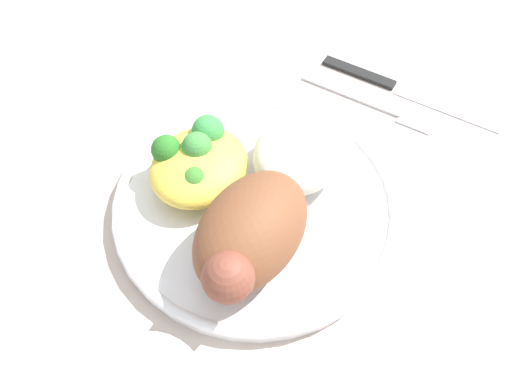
# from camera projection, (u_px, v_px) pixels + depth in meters

# --- Properties ---
(ground_plane) EXTENTS (2.00, 2.00, 0.00)m
(ground_plane) POSITION_uv_depth(u_px,v_px,m) (256.00, 211.00, 0.50)
(ground_plane) COLOR #C4ADA0
(plate) EXTENTS (0.25, 0.25, 0.02)m
(plate) POSITION_uv_depth(u_px,v_px,m) (256.00, 205.00, 0.50)
(plate) COLOR white
(plate) RESTS_ON ground_plane
(roasted_chicken) EXTENTS (0.12, 0.07, 0.07)m
(roasted_chicken) POSITION_uv_depth(u_px,v_px,m) (249.00, 234.00, 0.43)
(roasted_chicken) COLOR brown
(roasted_chicken) RESTS_ON plate
(rice_pile) EXTENTS (0.10, 0.08, 0.05)m
(rice_pile) POSITION_uv_depth(u_px,v_px,m) (302.00, 149.00, 0.49)
(rice_pile) COLOR silver
(rice_pile) RESTS_ON plate
(mac_cheese_with_broccoli) EXTENTS (0.09, 0.08, 0.05)m
(mac_cheese_with_broccoli) POSITION_uv_depth(u_px,v_px,m) (198.00, 163.00, 0.49)
(mac_cheese_with_broccoli) COLOR yellow
(mac_cheese_with_broccoli) RESTS_ON plate
(fork) EXTENTS (0.02, 0.14, 0.01)m
(fork) POSITION_uv_depth(u_px,v_px,m) (374.00, 104.00, 0.58)
(fork) COLOR #B2B2B7
(fork) RESTS_ON ground_plane
(knife) EXTENTS (0.02, 0.19, 0.01)m
(knife) POSITION_uv_depth(u_px,v_px,m) (396.00, 86.00, 0.59)
(knife) COLOR black
(knife) RESTS_ON ground_plane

